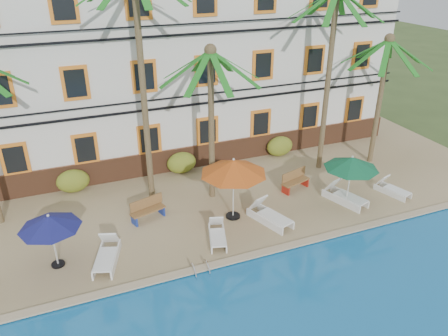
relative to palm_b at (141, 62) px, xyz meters
name	(u,v)px	position (x,y,z in m)	size (l,w,h in m)	color
ground	(233,250)	(2.09, -4.46, -6.47)	(100.00, 100.00, 0.00)	#384C23
pool_deck	(193,189)	(2.09, 0.54, -6.34)	(30.00, 12.00, 0.25)	tan
pool_coping	(243,258)	(2.09, -5.36, -6.19)	(30.00, 0.35, 0.06)	tan
hotel_building	(160,58)	(2.09, 5.52, -1.09)	(25.40, 6.44, 10.22)	silver
palm_b	(141,62)	(0.00, 0.00, 0.00)	(4.26, 4.26, 9.93)	brown
palm_c	(211,103)	(2.65, -0.66, -1.75)	(4.26, 4.26, 6.86)	brown
palm_d	(330,58)	(8.85, 0.07, -0.58)	(4.26, 4.26, 8.90)	brown
palm_e	(383,82)	(11.82, -0.30, -1.88)	(4.26, 4.26, 6.64)	brown
shrub_left	(73,181)	(-3.20, 2.14, -5.67)	(1.50, 0.90, 1.10)	#24601B
shrub_mid	(182,163)	(2.04, 2.14, -5.67)	(1.50, 0.90, 1.10)	#24601B
shrub_right	(280,146)	(7.63, 2.14, -5.67)	(1.50, 0.90, 1.10)	#24601B
umbrella_blue	(49,222)	(-4.22, -3.24, -4.40)	(2.13, 2.13, 2.14)	black
umbrella_red	(234,167)	(2.84, -2.66, -3.87)	(2.75, 2.75, 2.74)	black
umbrella_green	(352,163)	(7.92, -3.55, -4.21)	(2.36, 2.36, 2.36)	black
lounger_b	(107,255)	(-2.54, -3.70, -5.92)	(1.30, 2.09, 0.93)	white
lounger_c	(217,234)	(1.63, -3.94, -5.96)	(1.07, 1.81, 0.81)	white
lounger_d	(269,215)	(4.09, -3.54, -5.90)	(1.36, 2.18, 0.97)	white
lounger_e	(344,195)	(7.95, -3.35, -5.91)	(1.33, 2.16, 0.96)	white
lounger_f	(392,189)	(10.44, -3.56, -5.97)	(1.03, 1.74, 0.78)	white
bench_left	(147,209)	(-0.55, -1.43, -5.75)	(1.57, 0.90, 0.93)	olive
bench_right	(294,180)	(6.46, -1.49, -5.75)	(1.57, 0.89, 0.93)	olive
pool_ladder	(200,271)	(0.39, -5.46, -6.22)	(0.54, 0.74, 0.74)	silver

